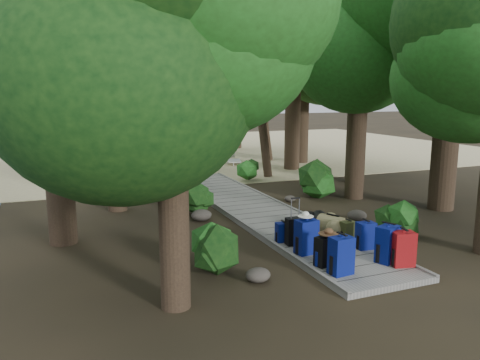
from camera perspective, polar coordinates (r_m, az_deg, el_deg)
name	(u,v)px	position (r m, az deg, el deg)	size (l,w,h in m)	color
ground	(271,220)	(12.82, 3.79, -4.93)	(120.00, 120.00, 0.00)	#302718
sand_beach	(152,152)	(27.85, -10.73, 3.36)	(40.00, 22.00, 0.02)	beige
boardwalk	(256,210)	(13.68, 1.97, -3.66)	(2.00, 12.00, 0.12)	gray
backpack_left_a	(341,254)	(8.90, 12.24, -8.76)	(0.42, 0.29, 0.78)	#070C7B
backpack_left_b	(324,250)	(9.27, 10.25, -8.36)	(0.35, 0.25, 0.64)	black
backpack_left_c	(306,235)	(9.87, 8.09, -6.64)	(0.43, 0.31, 0.80)	#070C7B
backpack_left_d	(283,231)	(10.63, 5.27, -6.21)	(0.32, 0.23, 0.48)	#070C7B
backpack_right_a	(403,247)	(9.64, 19.25, -7.71)	(0.42, 0.30, 0.75)	maroon
backpack_right_b	(388,242)	(9.75, 17.55, -7.22)	(0.45, 0.31, 0.81)	#070C7B
backpack_right_c	(366,234)	(10.44, 15.06, -6.38)	(0.38, 0.27, 0.65)	#070C7B
backpack_right_d	(348,230)	(10.92, 13.04, -5.96)	(0.32, 0.23, 0.49)	#343D1A
duffel_right_khaki	(333,225)	(11.34, 11.21, -5.39)	(0.45, 0.67, 0.45)	olive
duffel_right_black	(320,221)	(11.72, 9.78, -4.94)	(0.40, 0.63, 0.40)	black
suitcase_on_boardwalk	(295,231)	(10.43, 6.69, -6.21)	(0.39, 0.22, 0.61)	black
lone_suitcase_on_sand	(200,165)	(20.22, -4.94, 1.78)	(0.41, 0.23, 0.65)	black
hat_brown	(329,231)	(9.16, 10.76, -6.13)	(0.40, 0.40, 0.12)	#51351E
hat_white	(306,214)	(9.73, 8.01, -4.11)	(0.33, 0.33, 0.11)	silver
kayak	(100,165)	(22.09, -16.72, 1.71)	(0.73, 3.35, 0.34)	#A7130E
sun_lounger	(234,158)	(22.57, -0.70, 2.67)	(0.59, 1.83, 0.59)	silver
tree_right_b	(455,24)	(15.00, 24.74, 16.86)	(5.94, 5.94, 10.61)	black
tree_right_c	(360,62)	(15.60, 14.39, 13.80)	(5.07, 5.07, 8.78)	black
tree_right_d	(361,39)	(18.63, 14.51, 16.31)	(5.88, 5.88, 10.78)	black
tree_right_e	(294,58)	(21.19, 6.57, 14.52)	(5.45, 5.45, 9.81)	black
tree_right_f	(303,67)	(23.29, 7.74, 13.49)	(5.20, 5.20, 9.28)	black
tree_left_a	(170,91)	(7.17, -8.49, 10.64)	(4.14, 4.14, 6.89)	black
tree_left_b	(50,43)	(11.21, -22.19, 15.18)	(4.97, 4.97, 8.94)	black
tree_left_c	(111,73)	(13.95, -15.44, 12.45)	(4.56, 4.56, 7.94)	black
tree_back_a	(118,72)	(26.30, -14.61, 12.67)	(5.24, 5.24, 9.06)	black
tree_back_b	(174,68)	(27.32, -8.02, 13.34)	(5.36, 5.36, 9.57)	black
tree_back_c	(236,74)	(29.23, -0.45, 12.77)	(5.04, 5.04, 9.07)	black
tree_back_d	(44,89)	(25.16, -22.81, 10.17)	(4.31, 4.31, 7.19)	black
palm_right_a	(269,76)	(19.37, 3.58, 12.53)	(4.80, 4.80, 8.18)	#153A10
palm_right_b	(268,84)	(24.05, 3.49, 11.61)	(4.00, 4.00, 7.72)	#153A10
palm_right_c	(210,97)	(25.15, -3.65, 10.05)	(4.02, 4.02, 6.40)	#153A10
palm_left_a	(80,84)	(17.19, -18.97, 11.02)	(4.68, 4.68, 7.45)	#153A10
rock_left_a	(258,275)	(8.77, 2.22, -11.49)	(0.47, 0.42, 0.26)	#4C473F
rock_left_b	(215,250)	(10.15, -3.08, -8.53)	(0.37, 0.33, 0.20)	#4C473F
rock_left_c	(201,215)	(12.78, -4.73, -4.29)	(0.56, 0.50, 0.31)	#4C473F
rock_left_d	(173,198)	(15.31, -8.20, -2.18)	(0.26, 0.24, 0.14)	#4C473F
rock_right_a	(409,241)	(11.44, 19.96, -7.01)	(0.34, 0.31, 0.19)	#4C473F
rock_right_b	(357,215)	(13.10, 14.06, -4.22)	(0.54, 0.49, 0.30)	#4C473F
rock_right_c	(290,199)	(15.01, 6.13, -2.27)	(0.37, 0.33, 0.20)	#4C473F
shrub_left_a	(214,249)	(9.00, -3.19, -8.40)	(1.11, 1.11, 1.00)	#1C4815
shrub_left_b	(200,201)	(13.31, -4.88, -2.60)	(0.89, 0.89, 0.80)	#1C4815
shrub_left_c	(138,184)	(15.72, -12.32, -0.50)	(1.04, 1.04, 0.94)	#1C4815
shrub_right_a	(397,219)	(12.03, 18.61, -4.55)	(0.88, 0.88, 0.80)	#1C4815
shrub_right_b	(314,179)	(15.71, 8.97, 0.15)	(1.36, 1.36, 1.23)	#1C4815
shrub_right_c	(248,170)	(18.45, 0.97, 1.23)	(0.94, 0.94, 0.85)	#1C4815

